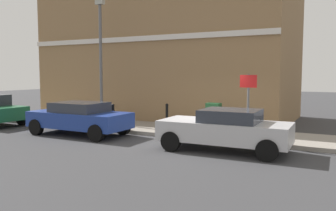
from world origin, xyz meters
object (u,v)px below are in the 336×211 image
(bollard_near_cabinet, at_px, (167,115))
(car_blue, at_px, (79,117))
(car_silver, at_px, (225,129))
(utility_cabinet, at_px, (213,118))
(bollard_far_kerb, at_px, (113,115))
(lamppost, at_px, (101,56))
(street_sign, at_px, (248,97))

(bollard_near_cabinet, bearing_deg, car_blue, 134.05)
(car_silver, xyz_separation_m, utility_cabinet, (2.52, 1.34, -0.03))
(utility_cabinet, height_order, bollard_far_kerb, utility_cabinet)
(car_silver, xyz_separation_m, bollard_near_cabinet, (2.62, 3.50, -0.00))
(utility_cabinet, xyz_separation_m, bollard_near_cabinet, (0.10, 2.16, 0.02))
(car_silver, bearing_deg, lamppost, -21.96)
(bollard_near_cabinet, height_order, lamppost, lamppost)
(bollard_far_kerb, height_order, street_sign, street_sign)
(car_blue, xyz_separation_m, bollard_far_kerb, (1.34, -0.66, -0.01))
(car_blue, bearing_deg, bollard_near_cabinet, -136.06)
(car_blue, distance_m, lamppost, 3.72)
(utility_cabinet, height_order, lamppost, lamppost)
(car_silver, relative_size, car_blue, 0.99)
(utility_cabinet, bearing_deg, car_blue, 117.02)
(car_silver, bearing_deg, street_sign, -102.78)
(car_silver, xyz_separation_m, lamppost, (2.60, 7.02, 2.59))
(bollard_far_kerb, bearing_deg, car_blue, 153.67)
(utility_cabinet, relative_size, bollard_far_kerb, 1.11)
(street_sign, distance_m, lamppost, 7.58)
(utility_cabinet, distance_m, lamppost, 6.26)
(car_silver, distance_m, utility_cabinet, 2.86)
(utility_cabinet, distance_m, bollard_near_cabinet, 2.17)
(street_sign, height_order, lamppost, lamppost)
(car_silver, distance_m, car_blue, 6.14)
(bollard_near_cabinet, height_order, bollard_far_kerb, same)
(car_blue, distance_m, bollard_near_cabinet, 3.66)
(utility_cabinet, height_order, bollard_near_cabinet, utility_cabinet)
(street_sign, bearing_deg, car_silver, 168.87)
(bollard_near_cabinet, bearing_deg, bollard_far_kerb, 121.43)
(car_silver, relative_size, utility_cabinet, 3.61)
(bollard_near_cabinet, height_order, street_sign, street_sign)
(utility_cabinet, bearing_deg, lamppost, 89.26)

